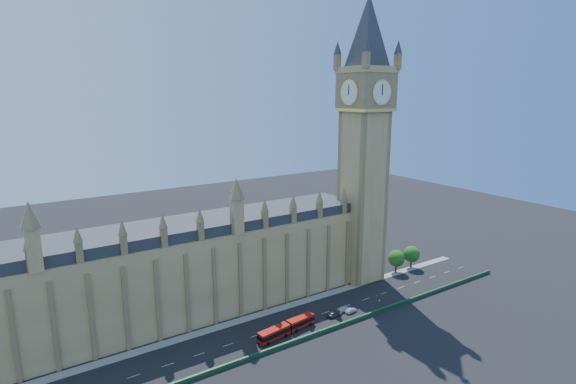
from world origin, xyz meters
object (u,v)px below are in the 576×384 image
car_silver (351,310)px  car_white (343,309)px  red_bus (287,328)px  car_grey (334,314)px

car_silver → car_white: (-1.41, 1.98, 0.02)m
car_silver → car_white: car_white is taller
car_silver → car_white: bearing=30.5°
red_bus → car_silver: (22.60, -0.49, -1.00)m
red_bus → car_white: (21.18, 1.49, -0.98)m
red_bus → car_grey: (16.85, 0.34, -0.85)m
car_grey → car_silver: bearing=-99.2°
car_white → car_silver: bearing=-149.5°
red_bus → car_silver: size_ratio=4.75×
red_bus → car_grey: bearing=-6.6°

